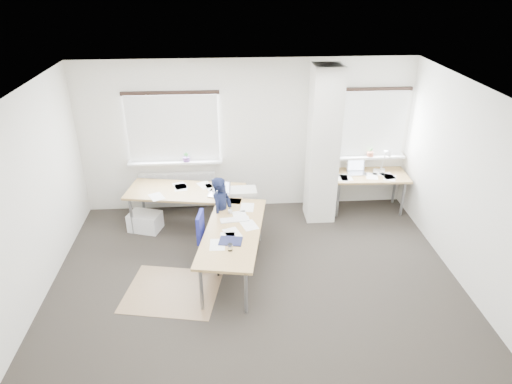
{
  "coord_description": "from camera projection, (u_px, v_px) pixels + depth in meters",
  "views": [
    {
      "loc": [
        -0.39,
        -5.33,
        4.23
      ],
      "look_at": [
        0.06,
        0.9,
        1.08
      ],
      "focal_mm": 32.0,
      "sensor_mm": 36.0,
      "label": 1
    }
  ],
  "objects": [
    {
      "name": "task_chair",
      "position": [
        213.0,
        253.0,
        6.97
      ],
      "size": [
        0.51,
        0.51,
        0.94
      ],
      "rotation": [
        0.0,
        0.0,
        -0.15
      ],
      "color": "navy",
      "rests_on": "ground"
    },
    {
      "name": "floor_mat",
      "position": [
        172.0,
        291.0,
        6.56
      ],
      "size": [
        1.48,
        1.32,
        0.01
      ],
      "primitive_type": "cube",
      "rotation": [
        0.0,
        0.0,
        -0.19
      ],
      "color": "#8B6D4C",
      "rests_on": "ground"
    },
    {
      "name": "desk_main",
      "position": [
        211.0,
        211.0,
        7.26
      ],
      "size": [
        2.4,
        2.98,
        0.96
      ],
      "rotation": [
        0.0,
        0.0,
        -0.17
      ],
      "color": "#A27946",
      "rests_on": "ground"
    },
    {
      "name": "person",
      "position": [
        222.0,
        214.0,
        7.31
      ],
      "size": [
        0.48,
        0.55,
        1.26
      ],
      "primitive_type": "imported",
      "rotation": [
        0.0,
        0.0,
        1.08
      ],
      "color": "black",
      "rests_on": "ground"
    },
    {
      "name": "desk_side",
      "position": [
        369.0,
        177.0,
        8.44
      ],
      "size": [
        1.43,
        0.75,
        1.22
      ],
      "rotation": [
        0.0,
        0.0,
        -0.04
      ],
      "color": "#A27946",
      "rests_on": "ground"
    },
    {
      "name": "white_crate",
      "position": [
        145.0,
        221.0,
        8.01
      ],
      "size": [
        0.62,
        0.52,
        0.32
      ],
      "primitive_type": "cube",
      "rotation": [
        0.0,
        0.0,
        -0.31
      ],
      "color": "white",
      "rests_on": "ground"
    },
    {
      "name": "ground",
      "position": [
        256.0,
        285.0,
        6.68
      ],
      "size": [
        6.0,
        6.0,
        0.0
      ],
      "primitive_type": "plane",
      "color": "black",
      "rests_on": "ground"
    },
    {
      "name": "room_shell",
      "position": [
        267.0,
        163.0,
        6.31
      ],
      "size": [
        6.04,
        5.04,
        2.82
      ],
      "color": "silver",
      "rests_on": "ground"
    }
  ]
}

